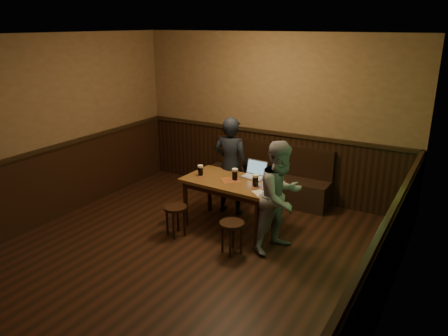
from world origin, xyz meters
TOP-DOWN VIEW (x-y plane):
  - room at (0.00, 0.22)m, footprint 5.04×6.04m
  - bench at (0.08, 2.75)m, footprint 2.20×0.50m
  - pub_table at (0.08, 1.43)m, footprint 1.43×0.87m
  - stool_left at (-0.46, 0.78)m, footprint 0.43×0.43m
  - stool_right at (0.49, 0.73)m, footprint 0.43×0.43m
  - pint_left at (-0.41, 1.37)m, footprint 0.11×0.11m
  - pint_mid at (0.13, 1.46)m, footprint 0.11×0.11m
  - pint_right at (0.50, 1.38)m, footprint 0.11×0.11m
  - laptop at (0.31, 1.74)m, footprint 0.35×0.29m
  - menu at (0.67, 1.18)m, footprint 0.27×0.25m
  - person_suit at (-0.18, 1.90)m, footprint 0.61×0.44m
  - person_grey at (0.98, 1.15)m, footprint 0.79×0.89m

SIDE VIEW (x-z plane):
  - bench at x=0.08m, z-range -0.16..0.79m
  - stool_right at x=0.49m, z-range 0.13..0.58m
  - stool_left at x=-0.46m, z-range 0.13..0.59m
  - pub_table at x=0.08m, z-range 0.27..1.02m
  - menu at x=0.67m, z-range 0.74..0.75m
  - person_grey at x=0.98m, z-range 0.00..1.52m
  - person_suit at x=-0.18m, z-range 0.00..1.57m
  - laptop at x=0.31m, z-range 0.68..0.92m
  - pint_left at x=-0.41m, z-range 0.74..0.91m
  - pint_right at x=0.50m, z-range 0.74..0.92m
  - pint_mid at x=0.13m, z-range 0.74..0.92m
  - room at x=0.00m, z-range -0.22..2.62m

